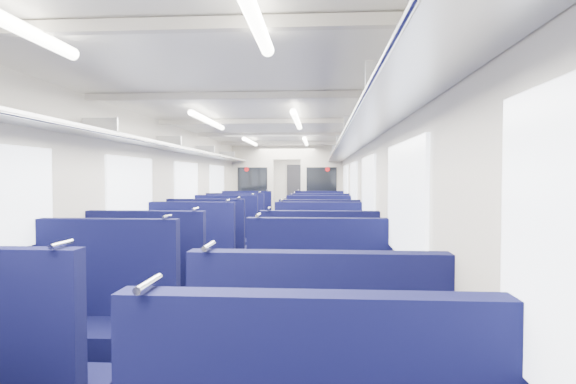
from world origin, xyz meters
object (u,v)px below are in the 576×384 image
seat_6 (98,333)px  seat_10 (188,270)px  seat_18 (245,229)px  seat_19 (320,229)px  seat_8 (152,295)px  end_door (297,192)px  seat_17 (320,236)px  seat_7 (319,331)px  seat_12 (209,255)px  bulkhead (287,190)px  seat_16 (237,235)px  seat_15 (319,246)px  seat_11 (319,270)px  seat_9 (319,295)px  seat_13 (319,258)px  seat_14 (224,244)px

seat_6 → seat_10: bearing=90.0°
seat_18 → seat_19: 1.66m
seat_8 → end_door: bearing=86.3°
seat_17 → seat_18: 2.00m
seat_7 → seat_17: same height
seat_12 → seat_19: bearing=64.8°
bulkhead → seat_19: bulkhead is taller
seat_8 → seat_7: bearing=-30.5°
bulkhead → seat_17: bearing=-72.7°
seat_6 → seat_8: (0.00, 1.15, 0.00)m
end_door → seat_7: bearing=-86.5°
seat_16 → seat_7: bearing=-73.8°
seat_12 → seat_15: size_ratio=1.00×
seat_11 → seat_12: bearing=148.4°
seat_8 → seat_17: size_ratio=1.00×
end_door → bulkhead: (-0.00, -5.37, 0.23)m
end_door → seat_9: bearing=-86.2°
seat_9 → seat_17: (0.00, 4.54, 0.00)m
seat_9 → seat_19: bearing=90.0°
seat_16 → seat_12: bearing=-90.0°
seat_8 → seat_15: 3.79m
seat_11 → seat_6: bearing=-123.8°
seat_9 → seat_10: (-1.66, 1.14, 0.00)m
seat_7 → bulkhead: bearing=95.7°
seat_7 → seat_17: size_ratio=1.00×
seat_9 → seat_10: same height
bulkhead → seat_19: size_ratio=2.20×
seat_8 → seat_18: 5.76m
seat_7 → seat_15: (0.00, 4.39, 0.00)m
seat_13 → seat_14: same height
seat_9 → seat_12: 2.79m
seat_11 → seat_13: size_ratio=1.00×
seat_16 → seat_13: bearing=-56.2°
seat_6 → seat_13: same height
seat_6 → seat_18: size_ratio=1.00×
bulkhead → seat_6: bulkhead is taller
seat_8 → seat_10: (0.00, 1.25, 0.00)m
seat_10 → seat_8: bearing=-90.0°
seat_7 → seat_19: (0.00, 6.86, 0.00)m
seat_6 → seat_12: (0.00, 3.51, 0.00)m
end_door → seat_12: 10.38m
seat_13 → seat_16: 2.99m
end_door → seat_16: bearing=-96.0°
seat_11 → seat_12: 1.95m
seat_7 → seat_8: size_ratio=1.00×
seat_10 → seat_17: size_ratio=1.00×
seat_10 → seat_11: 1.66m
seat_7 → seat_17: (0.00, 5.62, 0.00)m
seat_6 → seat_11: (1.66, 2.48, 0.00)m
end_door → seat_11: bearing=-85.8°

